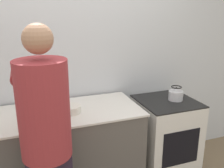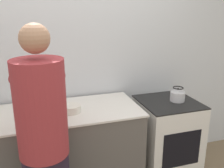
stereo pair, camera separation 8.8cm
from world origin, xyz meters
The scene contains 8 objects.
wall_back centered at (0.00, 0.73, 1.30)m, with size 8.00×0.05×2.60m.
counter centered at (-0.35, 0.33, 0.45)m, with size 1.69×0.69×0.91m.
oven centered at (0.88, 0.30, 0.44)m, with size 0.60×0.61×0.88m.
person centered at (-0.43, -0.21, 0.94)m, with size 0.40×0.63×1.75m.
cutting_board centered at (-0.46, 0.20, 0.91)m, with size 0.29×0.20×0.02m.
knife centered at (-0.49, 0.22, 0.93)m, with size 0.25×0.10×0.01m.
kettle centered at (0.97, 0.29, 0.95)m, with size 0.15×0.15×0.15m.
bowl_prep centered at (-0.16, 0.28, 0.94)m, with size 0.18×0.18×0.07m.
Camera 2 is at (-0.45, -1.87, 1.83)m, focal length 40.00 mm.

